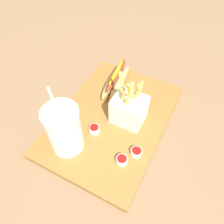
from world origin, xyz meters
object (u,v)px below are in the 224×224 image
Objects in this scene: soda_cup at (64,130)px; ketchup_cup_1 at (136,152)px; fries_basket at (129,109)px; ketchup_cup_2 at (122,160)px; ketchup_cup_3 at (94,129)px; hot_dog_1 at (116,80)px.

ketchup_cup_1 is at bearing 108.39° from soda_cup.
ketchup_cup_2 is at bearing 18.24° from fries_basket.
fries_basket is 5.20× the size of ketchup_cup_2.
fries_basket reaches higher than ketchup_cup_2.
fries_basket is 0.13m from ketchup_cup_1.
soda_cup reaches higher than ketchup_cup_2.
fries_basket is 0.12m from ketchup_cup_3.
hot_dog_1 is (-0.27, 0.01, -0.05)m from soda_cup.
ketchup_cup_3 is at bearing 8.44° from hot_dog_1.
soda_cup is 7.61× the size of ketchup_cup_3.
fries_basket is at bearing -161.76° from ketchup_cup_2.
ketchup_cup_3 is (0.20, 0.03, -0.02)m from hot_dog_1.
soda_cup is 1.28× the size of hot_dog_1.
fries_basket reaches higher than ketchup_cup_1.
ketchup_cup_2 is (-0.02, 0.16, -0.06)m from soda_cup.
ketchup_cup_2 is (0.14, 0.05, -0.04)m from fries_basket.
hot_dog_1 is 0.29m from ketchup_cup_2.
ketchup_cup_1 is 0.99× the size of ketchup_cup_3.
ketchup_cup_1 is (-0.06, 0.18, -0.06)m from soda_cup.
ketchup_cup_2 is at bearing -32.00° from ketchup_cup_1.
ketchup_cup_1 is 1.00× the size of ketchup_cup_2.
ketchup_cup_1 is at bearing 148.00° from ketchup_cup_2.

